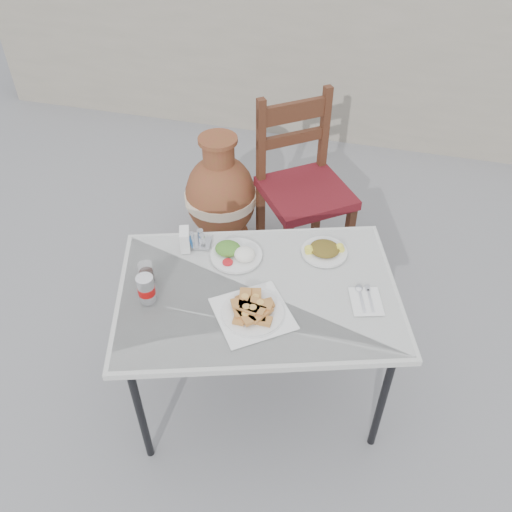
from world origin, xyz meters
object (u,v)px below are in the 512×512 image
(salad_chopped_plate, at_px, (324,250))
(condiment_caddy, at_px, (199,240))
(soda_can, at_px, (146,289))
(terracotta_urn, at_px, (221,197))
(napkin_holder, at_px, (185,240))
(salad_rice_plate, at_px, (236,253))
(pide_plate, at_px, (253,309))
(cola_glass, at_px, (146,274))
(cafe_table, at_px, (258,298))
(chair, at_px, (303,186))

(salad_chopped_plate, xyz_separation_m, condiment_caddy, (-0.56, -0.09, 0.01))
(soda_can, relative_size, terracotta_urn, 0.16)
(napkin_holder, distance_m, terracotta_urn, 0.96)
(napkin_holder, bearing_deg, salad_rice_plate, -19.15)
(condiment_caddy, distance_m, terracotta_urn, 0.92)
(salad_rice_plate, bearing_deg, condiment_caddy, 169.10)
(pide_plate, distance_m, salad_rice_plate, 0.35)
(salad_rice_plate, distance_m, cola_glass, 0.40)
(salad_rice_plate, xyz_separation_m, salad_chopped_plate, (0.37, 0.12, -0.00))
(cafe_table, xyz_separation_m, chair, (-0.00, 1.02, -0.12))
(terracotta_urn, bearing_deg, napkin_holder, -81.91)
(soda_can, distance_m, chair, 1.28)
(pide_plate, height_order, chair, chair)
(cafe_table, distance_m, napkin_holder, 0.43)
(cafe_table, distance_m, terracotta_urn, 1.19)
(cola_glass, xyz_separation_m, napkin_holder, (0.08, 0.24, 0.01))
(cafe_table, distance_m, cola_glass, 0.48)
(napkin_holder, bearing_deg, soda_can, -116.09)
(salad_rice_plate, bearing_deg, terracotta_urn, 112.46)
(pide_plate, height_order, soda_can, soda_can)
(salad_chopped_plate, distance_m, cola_glass, 0.78)
(salad_chopped_plate, distance_m, chair, 0.79)
(soda_can, bearing_deg, salad_rice_plate, 51.69)
(salad_rice_plate, distance_m, napkin_holder, 0.23)
(condiment_caddy, bearing_deg, soda_can, -102.89)
(condiment_caddy, height_order, terracotta_urn, condiment_caddy)
(condiment_caddy, bearing_deg, salad_rice_plate, -10.90)
(soda_can, xyz_separation_m, cola_glass, (-0.05, 0.10, -0.02))
(terracotta_urn, bearing_deg, cafe_table, -64.12)
(chair, bearing_deg, pide_plate, -126.10)
(terracotta_urn, bearing_deg, salad_rice_plate, -67.54)
(salad_rice_plate, height_order, terracotta_urn, terracotta_urn)
(pide_plate, bearing_deg, napkin_holder, 142.14)
(napkin_holder, bearing_deg, chair, 46.27)
(condiment_caddy, xyz_separation_m, chair, (0.33, 0.81, -0.20))
(napkin_holder, distance_m, condiment_caddy, 0.07)
(salad_chopped_plate, relative_size, condiment_caddy, 1.78)
(pide_plate, height_order, cola_glass, cola_glass)
(condiment_caddy, relative_size, chair, 0.11)
(salad_rice_plate, xyz_separation_m, napkin_holder, (-0.23, -0.00, 0.03))
(cola_glass, distance_m, napkin_holder, 0.25)
(pide_plate, height_order, salad_chopped_plate, pide_plate)
(salad_chopped_plate, relative_size, soda_can, 1.64)
(napkin_holder, bearing_deg, terracotta_urn, 78.25)
(cola_glass, bearing_deg, cafe_table, 7.97)
(pide_plate, bearing_deg, chair, 90.72)
(cola_glass, height_order, terracotta_urn, cola_glass)
(cafe_table, xyz_separation_m, pide_plate, (0.01, -0.13, 0.08))
(salad_chopped_plate, height_order, chair, chair)
(cafe_table, distance_m, chair, 1.03)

